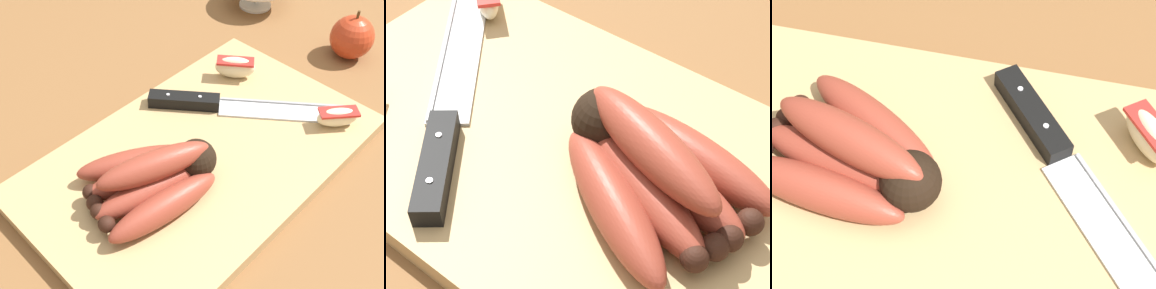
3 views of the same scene
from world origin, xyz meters
TOP-DOWN VIEW (x-y plane):
  - ground_plane at (0.00, 0.00)m, footprint 6.00×6.00m
  - cutting_board at (0.00, -0.01)m, footprint 0.46×0.28m
  - banana_bunch at (0.08, -0.01)m, footprint 0.17×0.15m
  - chefs_knife at (-0.08, -0.05)m, footprint 0.20×0.24m

SIDE VIEW (x-z plane):
  - ground_plane at x=0.00m, z-range 0.00..0.00m
  - cutting_board at x=0.00m, z-range 0.00..0.02m
  - chefs_knife at x=-0.08m, z-range 0.02..0.04m
  - banana_bunch at x=0.08m, z-range 0.01..0.08m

